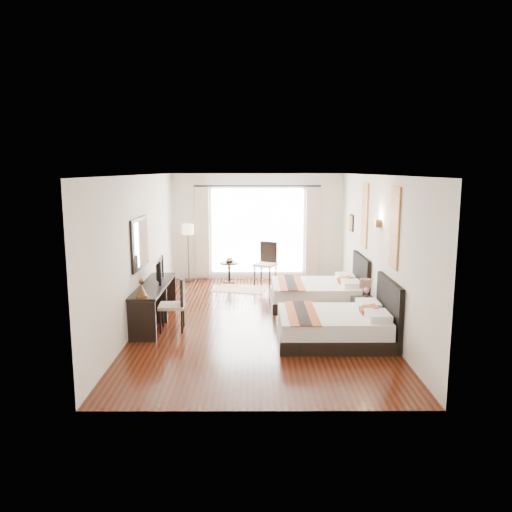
{
  "coord_description": "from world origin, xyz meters",
  "views": [
    {
      "loc": [
        -0.08,
        -9.4,
        2.9
      ],
      "look_at": [
        -0.05,
        0.13,
        1.24
      ],
      "focal_mm": 35.0,
      "sensor_mm": 36.0,
      "label": 1
    }
  ],
  "objects_px": {
    "console_desk": "(154,304)",
    "side_table": "(229,272)",
    "nightstand": "(364,311)",
    "window_chair": "(266,271)",
    "television": "(157,270)",
    "bed_near": "(338,325)",
    "floor_lamp": "(188,233)",
    "vase": "(366,296)",
    "bed_far": "(320,293)",
    "fruit_bowl": "(229,261)",
    "desk_chair": "(173,314)",
    "table_lamp": "(365,285)"
  },
  "relations": [
    {
      "from": "desk_chair",
      "to": "fruit_bowl",
      "type": "relative_size",
      "value": 4.26
    },
    {
      "from": "television",
      "to": "bed_near",
      "type": "bearing_deg",
      "value": -117.99
    },
    {
      "from": "bed_near",
      "to": "window_chair",
      "type": "bearing_deg",
      "value": 104.3
    },
    {
      "from": "vase",
      "to": "bed_far",
      "type": "bearing_deg",
      "value": 116.28
    },
    {
      "from": "vase",
      "to": "fruit_bowl",
      "type": "distance_m",
      "value": 4.57
    },
    {
      "from": "desk_chair",
      "to": "side_table",
      "type": "height_order",
      "value": "desk_chair"
    },
    {
      "from": "television",
      "to": "floor_lamp",
      "type": "height_order",
      "value": "floor_lamp"
    },
    {
      "from": "nightstand",
      "to": "fruit_bowl",
      "type": "height_order",
      "value": "fruit_bowl"
    },
    {
      "from": "nightstand",
      "to": "desk_chair",
      "type": "relative_size",
      "value": 0.52
    },
    {
      "from": "table_lamp",
      "to": "desk_chair",
      "type": "bearing_deg",
      "value": -173.05
    },
    {
      "from": "bed_far",
      "to": "window_chair",
      "type": "xyz_separation_m",
      "value": [
        -1.12,
        2.18,
        0.04
      ]
    },
    {
      "from": "bed_near",
      "to": "bed_far",
      "type": "relative_size",
      "value": 0.98
    },
    {
      "from": "television",
      "to": "window_chair",
      "type": "xyz_separation_m",
      "value": [
        2.18,
        3.14,
        -0.66
      ]
    },
    {
      "from": "table_lamp",
      "to": "fruit_bowl",
      "type": "distance_m",
      "value": 4.45
    },
    {
      "from": "vase",
      "to": "window_chair",
      "type": "bearing_deg",
      "value": 116.77
    },
    {
      "from": "table_lamp",
      "to": "side_table",
      "type": "relative_size",
      "value": 0.67
    },
    {
      "from": "desk_chair",
      "to": "bed_far",
      "type": "bearing_deg",
      "value": -153.21
    },
    {
      "from": "side_table",
      "to": "fruit_bowl",
      "type": "height_order",
      "value": "fruit_bowl"
    },
    {
      "from": "vase",
      "to": "nightstand",
      "type": "bearing_deg",
      "value": 97.81
    },
    {
      "from": "nightstand",
      "to": "vase",
      "type": "relative_size",
      "value": 3.84
    },
    {
      "from": "nightstand",
      "to": "fruit_bowl",
      "type": "xyz_separation_m",
      "value": [
        -2.72,
        3.56,
        0.31
      ]
    },
    {
      "from": "console_desk",
      "to": "bed_near",
      "type": "bearing_deg",
      "value": -17.49
    },
    {
      "from": "table_lamp",
      "to": "desk_chair",
      "type": "xyz_separation_m",
      "value": [
        -3.58,
        -0.44,
        -0.44
      ]
    },
    {
      "from": "bed_far",
      "to": "nightstand",
      "type": "height_order",
      "value": "bed_far"
    },
    {
      "from": "console_desk",
      "to": "vase",
      "type": "bearing_deg",
      "value": -2.46
    },
    {
      "from": "console_desk",
      "to": "window_chair",
      "type": "xyz_separation_m",
      "value": [
        2.2,
        3.39,
        -0.06
      ]
    },
    {
      "from": "desk_chair",
      "to": "floor_lamp",
      "type": "height_order",
      "value": "floor_lamp"
    },
    {
      "from": "table_lamp",
      "to": "console_desk",
      "type": "height_order",
      "value": "table_lamp"
    },
    {
      "from": "floor_lamp",
      "to": "window_chair",
      "type": "height_order",
      "value": "floor_lamp"
    },
    {
      "from": "television",
      "to": "fruit_bowl",
      "type": "distance_m",
      "value": 3.5
    },
    {
      "from": "table_lamp",
      "to": "vase",
      "type": "xyz_separation_m",
      "value": [
        -0.02,
        -0.17,
        -0.18
      ]
    },
    {
      "from": "bed_near",
      "to": "television",
      "type": "distance_m",
      "value": 3.63
    },
    {
      "from": "bed_far",
      "to": "nightstand",
      "type": "relative_size",
      "value": 3.85
    },
    {
      "from": "nightstand",
      "to": "side_table",
      "type": "relative_size",
      "value": 0.96
    },
    {
      "from": "bed_far",
      "to": "nightstand",
      "type": "bearing_deg",
      "value": -62.44
    },
    {
      "from": "bed_near",
      "to": "fruit_bowl",
      "type": "distance_m",
      "value": 5.0
    },
    {
      "from": "bed_near",
      "to": "window_chair",
      "type": "relative_size",
      "value": 1.81
    },
    {
      "from": "console_desk",
      "to": "nightstand",
      "type": "bearing_deg",
      "value": -1.02
    },
    {
      "from": "bed_far",
      "to": "side_table",
      "type": "height_order",
      "value": "bed_far"
    },
    {
      "from": "floor_lamp",
      "to": "fruit_bowl",
      "type": "distance_m",
      "value": 1.3
    },
    {
      "from": "floor_lamp",
      "to": "side_table",
      "type": "distance_m",
      "value": 1.48
    },
    {
      "from": "vase",
      "to": "desk_chair",
      "type": "distance_m",
      "value": 3.59
    },
    {
      "from": "fruit_bowl",
      "to": "vase",
      "type": "bearing_deg",
      "value": -53.27
    },
    {
      "from": "vase",
      "to": "television",
      "type": "distance_m",
      "value": 4.02
    },
    {
      "from": "console_desk",
      "to": "fruit_bowl",
      "type": "distance_m",
      "value": 3.72
    },
    {
      "from": "table_lamp",
      "to": "television",
      "type": "height_order",
      "value": "television"
    },
    {
      "from": "console_desk",
      "to": "desk_chair",
      "type": "height_order",
      "value": "desk_chair"
    },
    {
      "from": "bed_near",
      "to": "floor_lamp",
      "type": "bearing_deg",
      "value": 123.96
    },
    {
      "from": "console_desk",
      "to": "side_table",
      "type": "distance_m",
      "value": 3.69
    },
    {
      "from": "bed_far",
      "to": "vase",
      "type": "distance_m",
      "value": 1.56
    }
  ]
}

